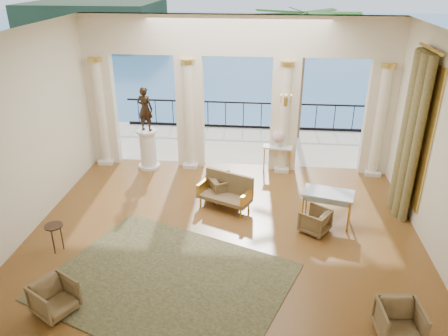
# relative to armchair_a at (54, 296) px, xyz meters

# --- Properties ---
(floor) EXTENTS (9.00, 9.00, 0.00)m
(floor) POSITION_rel_armchair_a_xyz_m (2.76, 2.80, -0.34)
(floor) COLOR #46260E
(floor) RESTS_ON ground
(room_walls) EXTENTS (9.00, 9.00, 9.00)m
(room_walls) POSITION_rel_armchair_a_xyz_m (2.76, 1.68, 2.54)
(room_walls) COLOR #F3EACC
(room_walls) RESTS_ON ground
(arcade) EXTENTS (9.00, 0.56, 4.50)m
(arcade) POSITION_rel_armchair_a_xyz_m (2.76, 6.62, 2.24)
(arcade) COLOR beige
(arcade) RESTS_ON ground
(terrace) EXTENTS (10.00, 3.60, 0.10)m
(terrace) POSITION_rel_armchair_a_xyz_m (2.76, 8.60, -0.39)
(terrace) COLOR #AEA68E
(terrace) RESTS_ON ground
(balustrade) EXTENTS (9.00, 0.06, 1.03)m
(balustrade) POSITION_rel_armchair_a_xyz_m (2.76, 10.20, 0.07)
(balustrade) COLOR black
(balustrade) RESTS_ON terrace
(palm_tree) EXTENTS (2.00, 2.00, 4.50)m
(palm_tree) POSITION_rel_armchair_a_xyz_m (4.76, 9.40, 3.75)
(palm_tree) COLOR #4C3823
(palm_tree) RESTS_ON terrace
(headland) EXTENTS (22.00, 18.00, 6.00)m
(headland) POSITION_rel_armchair_a_xyz_m (-27.24, 72.80, -3.34)
(headland) COLOR black
(headland) RESTS_ON sea
(sea) EXTENTS (160.00, 160.00, 0.00)m
(sea) POSITION_rel_armchair_a_xyz_m (2.76, 62.80, -6.34)
(sea) COLOR #224F8D
(sea) RESTS_ON ground
(curtain) EXTENTS (0.33, 1.40, 4.09)m
(curtain) POSITION_rel_armchair_a_xyz_m (7.04, 4.30, 1.68)
(curtain) COLOR brown
(curtain) RESTS_ON ground
(window_frame) EXTENTS (0.04, 1.60, 3.40)m
(window_frame) POSITION_rel_armchair_a_xyz_m (7.23, 4.30, 1.76)
(window_frame) COLOR gold
(window_frame) RESTS_ON room_walls
(wall_sconce) EXTENTS (0.30, 0.11, 0.33)m
(wall_sconce) POSITION_rel_armchair_a_xyz_m (4.16, 6.31, 1.88)
(wall_sconce) COLOR gold
(wall_sconce) RESTS_ON arcade
(rug) EXTENTS (5.44, 4.87, 0.02)m
(rug) POSITION_rel_armchair_a_xyz_m (1.82, 1.00, -0.33)
(rug) COLOR #30381E
(rug) RESTS_ON ground
(armchair_a) EXTENTS (0.87, 0.89, 0.69)m
(armchair_a) POSITION_rel_armchair_a_xyz_m (0.00, 0.00, 0.00)
(armchair_a) COLOR #4E3A1D
(armchair_a) RESTS_ON ground
(armchair_b) EXTENTS (0.74, 0.70, 0.71)m
(armchair_b) POSITION_rel_armchair_a_xyz_m (5.97, 0.00, 0.01)
(armchair_b) COLOR #4E3A1D
(armchair_b) RESTS_ON ground
(armchair_c) EXTENTS (0.80, 0.81, 0.62)m
(armchair_c) POSITION_rel_armchair_a_xyz_m (4.86, 3.14, -0.03)
(armchair_c) COLOR #4E3A1D
(armchair_c) RESTS_ON ground
(armchair_d) EXTENTS (0.92, 0.94, 0.72)m
(armchair_d) POSITION_rel_armchair_a_xyz_m (2.56, 4.51, 0.02)
(armchair_d) COLOR #4E3A1D
(armchair_d) RESTS_ON ground
(settee) EXTENTS (1.48, 1.08, 0.90)m
(settee) POSITION_rel_armchair_a_xyz_m (2.69, 4.09, 0.10)
(settee) COLOR #4E3A1D
(settee) RESTS_ON ground
(game_table) EXTENTS (1.30, 0.91, 0.81)m
(game_table) POSITION_rel_armchair_a_xyz_m (5.17, 3.60, 0.38)
(game_table) COLOR #95AAB8
(game_table) RESTS_ON ground
(pedestal) EXTENTS (0.66, 0.66, 1.22)m
(pedestal) POSITION_rel_armchair_a_xyz_m (0.08, 6.28, 0.24)
(pedestal) COLOR silver
(pedestal) RESTS_ON ground
(statue) EXTENTS (0.54, 0.41, 1.32)m
(statue) POSITION_rel_armchair_a_xyz_m (0.08, 6.28, 1.53)
(statue) COLOR black
(statue) RESTS_ON pedestal
(console_table) EXTENTS (0.90, 0.44, 0.82)m
(console_table) POSITION_rel_armchair_a_xyz_m (4.00, 6.35, 0.34)
(console_table) COLOR silver
(console_table) RESTS_ON ground
(urn) EXTENTS (0.37, 0.37, 0.49)m
(urn) POSITION_rel_armchair_a_xyz_m (4.00, 6.35, 0.76)
(urn) COLOR silver
(urn) RESTS_ON console_table
(side_table) EXTENTS (0.39, 0.39, 0.64)m
(side_table) POSITION_rel_armchair_a_xyz_m (-0.81, 1.80, 0.20)
(side_table) COLOR black
(side_table) RESTS_ON ground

